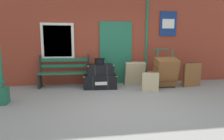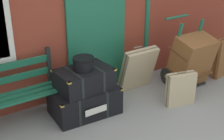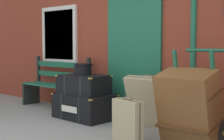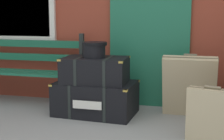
# 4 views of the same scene
# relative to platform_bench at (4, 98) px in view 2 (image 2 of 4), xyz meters

# --- Properties ---
(platform_bench) EXTENTS (1.60, 0.43, 1.01)m
(platform_bench) POSITION_rel_platform_bench_xyz_m (0.00, 0.00, 0.00)
(platform_bench) COLOR #1E6647
(platform_bench) RESTS_ON ground
(steamer_trunk_base) EXTENTS (1.05, 0.71, 0.43)m
(steamer_trunk_base) POSITION_rel_platform_bench_xyz_m (1.10, -0.31, -0.23)
(steamer_trunk_base) COLOR black
(steamer_trunk_base) RESTS_ON ground
(steamer_trunk_middle) EXTENTS (0.83, 0.58, 0.33)m
(steamer_trunk_middle) POSITION_rel_platform_bench_xyz_m (1.10, -0.33, 0.14)
(steamer_trunk_middle) COLOR black
(steamer_trunk_middle) RESTS_ON steamer_trunk_base
(round_hatbox) EXTENTS (0.31, 0.31, 0.19)m
(round_hatbox) POSITION_rel_platform_bench_xyz_m (1.09, -0.34, 0.41)
(round_hatbox) COLOR black
(round_hatbox) RESTS_ON steamer_trunk_middle
(porters_trolley) EXTENTS (0.71, 0.61, 1.20)m
(porters_trolley) POSITION_rel_platform_bench_xyz_m (3.16, -0.36, -0.17)
(porters_trolley) COLOR black
(porters_trolley) RESTS_ON ground
(large_brown_trunk) EXTENTS (0.70, 0.64, 0.96)m
(large_brown_trunk) POSITION_rel_platform_bench_xyz_m (3.16, -0.53, 0.04)
(large_brown_trunk) COLOR brown
(large_brown_trunk) RESTS_ON ground
(suitcase_umber) EXTENTS (0.66, 0.36, 0.80)m
(suitcase_umber) POSITION_rel_platform_bench_xyz_m (2.27, -0.15, -0.05)
(suitcase_umber) COLOR tan
(suitcase_umber) RESTS_ON ground
(suitcase_tan) EXTENTS (0.50, 0.26, 0.59)m
(suitcase_tan) POSITION_rel_platform_bench_xyz_m (2.52, -0.94, -0.17)
(suitcase_tan) COLOR tan
(suitcase_tan) RESTS_ON ground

